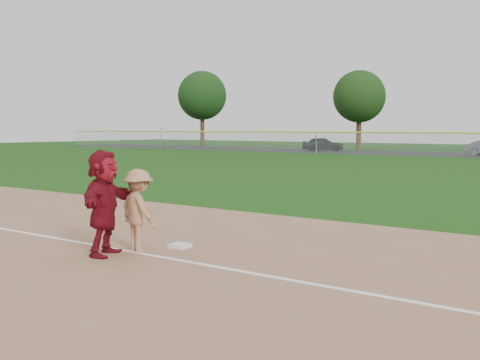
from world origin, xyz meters
The scene contains 8 objects.
ground centered at (0.00, 0.00, 0.00)m, with size 160.00×160.00×0.00m, color #15420C.
foul_line centered at (0.00, -0.80, 0.03)m, with size 60.00×0.10×0.01m, color white.
first_base centered at (-0.43, 0.06, 0.06)m, with size 0.36×0.36×0.08m, color white.
base_runner centered at (-1.08, -1.30, 1.01)m, with size 1.84×0.59×1.99m, color maroon.
car_left centered at (-22.49, 45.74, 0.73)m, with size 1.69×4.20×1.43m, color black.
first_base_play centered at (-0.81, -0.68, 0.82)m, with size 1.14×0.83×2.43m.
tree_0 centered at (-44.00, 52.00, 6.59)m, with size 6.40×6.40×9.81m.
tree_1 centered at (-22.00, 53.00, 5.83)m, with size 5.80×5.80×8.75m.
Camera 1 is at (7.62, -8.69, 2.41)m, focal length 45.00 mm.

